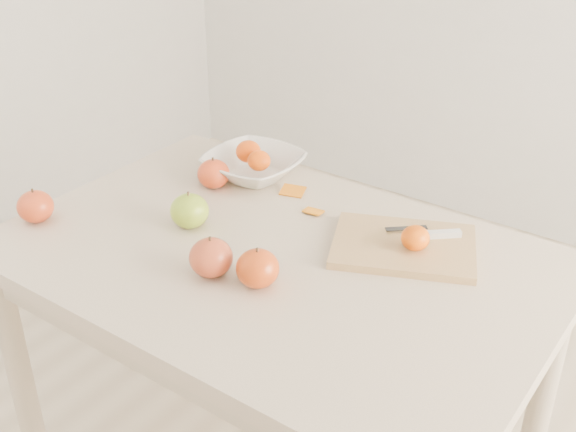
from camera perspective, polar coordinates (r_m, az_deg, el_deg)
The scene contains 14 objects.
table at distance 1.63m, azimuth -1.03°, elevation -5.90°, with size 1.20×0.80×0.75m.
cutting_board at distance 1.60m, azimuth 9.13°, elevation -2.38°, with size 0.31×0.23×0.02m, color tan.
board_tangerine at distance 1.57m, azimuth 10.03°, elevation -1.72°, with size 0.06×0.06×0.05m, color #E44508.
fruit_bowl at distance 1.90m, azimuth -2.73°, elevation 3.99°, with size 0.25×0.25×0.06m, color white.
bowl_tangerine_near at distance 1.91m, azimuth -3.16°, elevation 5.13°, with size 0.07×0.07×0.06m, color #DC3E07.
bowl_tangerine_far at distance 1.86m, azimuth -2.31°, elevation 4.41°, with size 0.06×0.06×0.05m, color #DD5507.
orange_peel_a at distance 1.82m, azimuth 0.37°, elevation 1.88°, with size 0.06×0.04×0.00m, color orange.
orange_peel_b at distance 1.73m, azimuth 2.01°, elevation 0.31°, with size 0.04×0.04×0.00m, color orange.
paring_knife at distance 1.63m, azimuth 11.76°, elevation -1.32°, with size 0.15×0.10×0.01m.
apple_green at distance 1.67m, azimuth -7.79°, elevation 0.41°, with size 0.09×0.09×0.08m, color #609814.
apple_red_d at distance 1.78m, azimuth -19.33°, elevation 0.71°, with size 0.08×0.08×0.08m, color #A41B1C.
apple_red_e at distance 1.45m, azimuth -2.42°, elevation -4.16°, with size 0.09×0.09×0.08m, color #A0160D.
apple_red_c at distance 1.49m, azimuth -6.10°, elevation -3.28°, with size 0.09×0.09×0.08m, color #A21D1F.
apple_red_a at distance 1.85m, azimuth -5.91°, elevation 3.33°, with size 0.08×0.08×0.07m, color maroon.
Camera 1 is at (0.80, -1.07, 1.58)m, focal length 45.00 mm.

